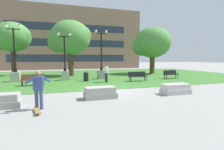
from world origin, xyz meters
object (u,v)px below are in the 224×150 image
park_bench_near_right (33,79)px  trash_bin (86,76)px  park_bench_near_left (171,74)px  skateboard (37,111)px  concrete_block_right (175,89)px  lamp_post_left (65,70)px  lamp_post_right (101,69)px  concrete_block_left (100,93)px  person_skateboarder (38,87)px  park_bench_far_left (137,76)px  person_bystander_near_lawn (106,72)px  lamp_post_center (15,70)px

park_bench_near_right → trash_bin: trash_bin is taller
park_bench_near_left → skateboard: bearing=-146.6°
concrete_block_right → lamp_post_left: size_ratio=0.37×
park_bench_near_right → lamp_post_right: size_ratio=0.35×
park_bench_near_left → park_bench_near_right: (-13.68, -0.57, 0.00)m
park_bench_near_right → concrete_block_right: bearing=-35.4°
skateboard → park_bench_near_right: 7.87m
skateboard → trash_bin: size_ratio=1.08×
lamp_post_left → concrete_block_left: bearing=-80.7°
skateboard → park_bench_near_right: park_bench_near_right is taller
park_bench_near_right → trash_bin: (4.54, 1.24, -0.04)m
concrete_block_left → person_skateboarder: person_skateboarder is taller
park_bench_far_left → person_bystander_near_lawn: 3.16m
concrete_block_right → lamp_post_center: size_ratio=0.33×
person_skateboarder → skateboard: (-0.04, -0.51, -0.89)m
park_bench_near_right → park_bench_near_left: bearing=2.4°
skateboard → lamp_post_center: 11.21m
skateboard → park_bench_far_left: 11.31m
park_bench_far_left → lamp_post_left: bearing=156.1°
concrete_block_left → park_bench_near_left: 11.62m
park_bench_near_left → park_bench_near_right: 13.69m
park_bench_far_left → lamp_post_center: 11.63m
concrete_block_right → lamp_post_left: bearing=124.4°
park_bench_far_left → lamp_post_left: 7.29m
person_skateboarder → lamp_post_center: (-2.89, 10.28, 0.13)m
person_skateboarder → park_bench_near_right: person_skateboarder is taller
park_bench_near_right → lamp_post_left: (2.68, 2.79, 0.47)m
trash_bin → park_bench_near_left: bearing=-4.2°
person_skateboarder → lamp_post_left: bearing=80.8°
concrete_block_right → trash_bin: trash_bin is taller
lamp_post_right → skateboard: bearing=-117.5°
concrete_block_right → person_bystander_near_lawn: person_bystander_near_lawn is taller
skateboard → lamp_post_center: size_ratio=0.19×
lamp_post_center → lamp_post_left: lamp_post_center is taller
park_bench_near_right → park_bench_far_left: size_ratio=1.01×
skateboard → park_bench_near_left: bearing=33.4°
lamp_post_left → park_bench_far_left: bearing=-23.9°
concrete_block_left → park_bench_far_left: bearing=48.6°
park_bench_near_right → park_bench_far_left: same height
person_skateboarder → trash_bin: person_skateboarder is taller
person_skateboarder → park_bench_near_left: person_skateboarder is taller
lamp_post_left → person_skateboarder: bearing=-99.2°
skateboard → lamp_post_left: lamp_post_left is taller
park_bench_near_left → park_bench_far_left: same height
person_skateboarder → park_bench_near_left: (12.63, 7.86, -0.44)m
park_bench_near_right → trash_bin: size_ratio=1.90×
park_bench_far_left → skateboard: bearing=-137.5°
lamp_post_left → park_bench_near_left: bearing=-11.4°
lamp_post_right → trash_bin: 2.48m
person_bystander_near_lawn → concrete_block_right: bearing=-66.5°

